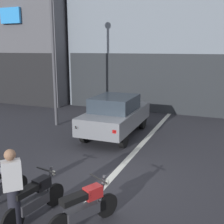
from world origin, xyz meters
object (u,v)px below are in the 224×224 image
street_lamp (53,40)px  person_by_motorcycles (13,189)px  motorcycle_black_row_left_mid (36,198)px  motorcycle_red_row_centre (85,206)px  car_grey_crossing_near (116,114)px

street_lamp → person_by_motorcycles: street_lamp is taller
street_lamp → motorcycle_black_row_left_mid: size_ratio=3.76×
street_lamp → motorcycle_red_row_centre: (4.79, -6.25, -3.38)m
car_grey_crossing_near → street_lamp: size_ratio=0.66×
motorcycle_black_row_left_mid → car_grey_crossing_near: bearing=95.3°
street_lamp → motorcycle_red_row_centre: 8.56m
street_lamp → motorcycle_black_row_left_mid: (3.67, -6.35, -3.38)m
motorcycle_red_row_centre → car_grey_crossing_near: bearing=105.9°
person_by_motorcycles → street_lamp: bearing=117.4°
car_grey_crossing_near → motorcycle_black_row_left_mid: bearing=-84.7°
car_grey_crossing_near → motorcycle_black_row_left_mid: car_grey_crossing_near is taller
street_lamp → car_grey_crossing_near: bearing=-7.3°
motorcycle_red_row_centre → person_by_motorcycles: size_ratio=0.91×
motorcycle_black_row_left_mid → motorcycle_red_row_centre: same height
motorcycle_black_row_left_mid → person_by_motorcycles: bearing=-108.0°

